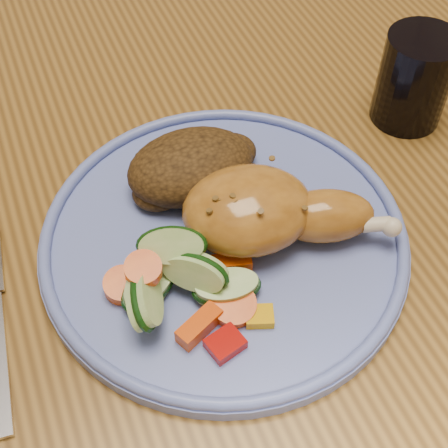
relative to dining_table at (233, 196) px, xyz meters
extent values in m
plane|color=brown|center=(0.00, 0.00, -0.67)|extent=(4.00, 4.00, 0.00)
cube|color=brown|center=(0.00, 0.00, 0.06)|extent=(0.90, 1.40, 0.04)
cube|color=brown|center=(0.39, 0.64, -0.31)|extent=(0.06, 0.06, 0.71)
cube|color=#4C2D16|center=(0.00, 0.55, -0.24)|extent=(0.42, 0.42, 0.04)
cylinder|color=#4C2D16|center=(-0.18, 0.37, -0.46)|extent=(0.04, 0.04, 0.41)
cylinder|color=#4C2D16|center=(-0.18, 0.73, -0.46)|extent=(0.04, 0.04, 0.41)
cylinder|color=#4C2D16|center=(0.18, 0.37, -0.46)|extent=(0.04, 0.04, 0.41)
cylinder|color=#4C2D16|center=(0.18, 0.73, -0.46)|extent=(0.04, 0.04, 0.41)
cylinder|color=#5D6EBD|center=(-0.06, -0.11, 0.09)|extent=(0.30, 0.30, 0.01)
torus|color=#5D6EBD|center=(-0.06, -0.11, 0.10)|extent=(0.30, 0.30, 0.01)
ellipsoid|color=#B07025|center=(-0.04, -0.12, 0.12)|extent=(0.12, 0.10, 0.06)
ellipsoid|color=#B07025|center=(0.02, -0.14, 0.12)|extent=(0.09, 0.07, 0.04)
sphere|color=beige|center=(0.06, -0.17, 0.12)|extent=(0.02, 0.02, 0.02)
ellipsoid|color=#422B10|center=(-0.06, -0.05, 0.12)|extent=(0.11, 0.08, 0.05)
ellipsoid|color=#422B10|center=(-0.02, -0.04, 0.11)|extent=(0.05, 0.04, 0.03)
ellipsoid|color=#422B10|center=(-0.09, -0.06, 0.10)|extent=(0.05, 0.04, 0.02)
cube|color=#A50A05|center=(-0.09, -0.21, 0.10)|extent=(0.03, 0.03, 0.01)
cube|color=#E5A507|center=(-0.06, -0.19, 0.10)|extent=(0.03, 0.02, 0.01)
cylinder|color=#F85508|center=(-0.13, -0.14, 0.13)|extent=(0.03, 0.03, 0.02)
cube|color=#F85508|center=(-0.11, -0.19, 0.10)|extent=(0.04, 0.03, 0.01)
cube|color=#F85508|center=(-0.06, -0.14, 0.10)|extent=(0.03, 0.02, 0.01)
cylinder|color=#F85508|center=(-0.15, -0.13, 0.10)|extent=(0.03, 0.03, 0.02)
cylinder|color=#F85508|center=(-0.08, -0.18, 0.10)|extent=(0.03, 0.04, 0.02)
cylinder|color=#C1DD8F|center=(-0.11, -0.13, 0.13)|extent=(0.06, 0.06, 0.04)
cylinder|color=#C1DD8F|center=(-0.08, -0.17, 0.10)|extent=(0.06, 0.06, 0.02)
cylinder|color=#C1DD8F|center=(-0.14, -0.16, 0.12)|extent=(0.05, 0.06, 0.05)
cylinder|color=#C1DD8F|center=(-0.13, -0.14, 0.10)|extent=(0.07, 0.07, 0.02)
cylinder|color=#C1DD8F|center=(-0.09, -0.15, 0.12)|extent=(0.06, 0.05, 0.05)
cylinder|color=black|center=(0.17, -0.03, 0.13)|extent=(0.07, 0.07, 0.09)
camera|label=1|loc=(-0.17, -0.40, 0.50)|focal=50.00mm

